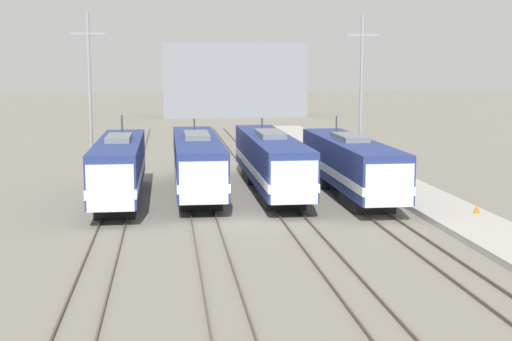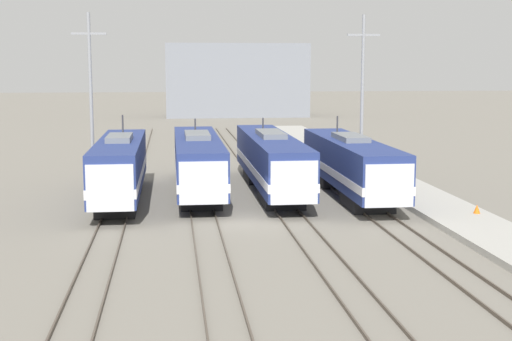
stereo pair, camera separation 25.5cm
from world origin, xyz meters
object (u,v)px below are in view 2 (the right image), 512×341
catenary_tower_left (91,96)px  locomotive_far_right (352,166)px  catenary_tower_right (362,94)px  locomotive_center_left (198,163)px  locomotive_far_left (120,169)px  traffic_cone (477,209)px  locomotive_center_right (272,162)px

catenary_tower_left → locomotive_far_right: bearing=-20.9°
catenary_tower_right → locomotive_far_right: bearing=-109.9°
locomotive_center_left → catenary_tower_right: bearing=19.2°
locomotive_far_left → locomotive_center_left: (5.14, 2.54, -0.06)m
catenary_tower_left → traffic_cone: catenary_tower_left is taller
catenary_tower_left → catenary_tower_right: (20.29, 0.00, 0.00)m
locomotive_far_left → catenary_tower_left: catenary_tower_left is taller
locomotive_far_left → catenary_tower_right: catenary_tower_right is taller
locomotive_far_left → locomotive_center_right: bearing=13.8°
locomotive_far_left → catenary_tower_right: bearing=21.4°
locomotive_far_left → locomotive_center_left: bearing=26.3°
locomotive_center_left → locomotive_far_right: bearing=-12.9°
locomotive_center_left → catenary_tower_right: (12.73, 4.44, 4.47)m
locomotive_far_left → catenary_tower_right: 19.68m
locomotive_far_right → catenary_tower_right: 8.51m
catenary_tower_right → locomotive_center_left: bearing=-160.8°
locomotive_far_left → catenary_tower_left: size_ratio=1.28×
locomotive_far_right → catenary_tower_right: size_ratio=1.41×
catenary_tower_right → traffic_cone: (2.99, -14.53, -6.03)m
locomotive_far_right → traffic_cone: (5.45, -7.73, -1.55)m
locomotive_center_left → locomotive_center_right: (5.14, -0.01, 0.02)m
locomotive_center_right → catenary_tower_left: catenary_tower_left is taller
locomotive_center_right → catenary_tower_left: bearing=160.7°
locomotive_center_left → locomotive_far_right: locomotive_far_right is taller
locomotive_center_right → traffic_cone: (10.59, -10.07, -1.58)m
locomotive_center_right → locomotive_far_right: (5.14, -2.34, -0.04)m
locomotive_center_left → traffic_cone: 18.74m
locomotive_far_left → locomotive_far_right: (15.41, 0.19, -0.08)m
locomotive_center_right → traffic_cone: locomotive_center_right is taller
locomotive_center_right → catenary_tower_right: size_ratio=1.55×
locomotive_center_left → catenary_tower_right: size_ratio=1.45×
catenary_tower_left → traffic_cone: size_ratio=24.24×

